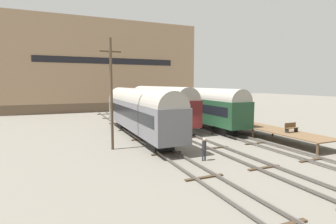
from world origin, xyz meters
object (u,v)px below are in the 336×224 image
at_px(train_car_grey, 139,109).
at_px(train_car_maroon, 160,104).
at_px(train_car_green, 200,105).
at_px(person_worker, 204,147).
at_px(utility_pole, 111,93).
at_px(bench, 291,127).

bearing_deg(train_car_grey, train_car_maroon, 51.20).
relative_size(train_car_green, person_worker, 10.06).
xyz_separation_m(train_car_green, utility_pole, (-13.14, -7.46, 1.99)).
bearing_deg(train_car_maroon, train_car_grey, -128.80).
relative_size(train_car_green, bench, 12.42).
distance_m(train_car_green, utility_pole, 15.24).
bearing_deg(bench, person_worker, -171.37).
bearing_deg(bench, train_car_maroon, 117.75).
bearing_deg(utility_pole, bench, -15.47).
distance_m(train_car_green, train_car_maroon, 5.46).
xyz_separation_m(train_car_green, bench, (3.06, -11.94, -1.38)).
relative_size(bench, utility_pole, 0.15).
height_order(train_car_maroon, bench, train_car_maroon).
xyz_separation_m(train_car_green, train_car_grey, (-9.39, -3.05, 0.02)).
xyz_separation_m(train_car_green, train_car_maroon, (-4.69, 2.79, 0.08)).
distance_m(bench, utility_pole, 17.14).
xyz_separation_m(train_car_maroon, utility_pole, (-8.44, -10.25, 1.91)).
relative_size(train_car_maroon, utility_pole, 1.82).
height_order(train_car_grey, utility_pole, utility_pole).
xyz_separation_m(train_car_green, person_worker, (-7.52, -13.55, -1.93)).
bearing_deg(bench, train_car_grey, 144.44).
height_order(train_car_grey, bench, train_car_grey).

